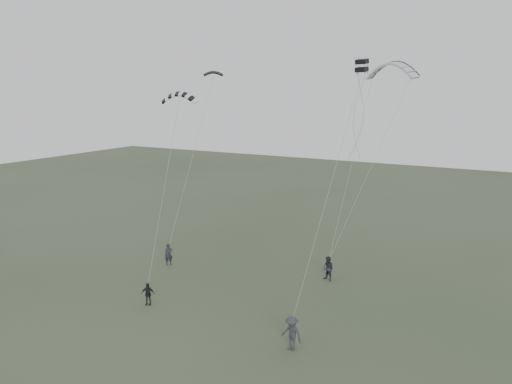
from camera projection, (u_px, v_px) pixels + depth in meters
The scene contains 9 objects.
ground at pixel (200, 303), 33.05m from camera, with size 140.00×140.00×0.00m, color #34432B.
flyer_left at pixel (169, 254), 40.16m from camera, with size 0.64×0.42×1.75m, color black.
flyer_right at pixel (328, 269), 36.82m from camera, with size 0.89×0.69×1.83m, color #25252A.
flyer_center at pixel (148, 294), 32.70m from camera, with size 0.88×0.36×1.49m, color black.
flyer_far at pixel (292, 333), 26.93m from camera, with size 1.26×0.72×1.94m, color #2D2D32.
kite_dark_small at pixel (213, 72), 43.23m from camera, with size 1.68×0.51×0.54m, color black, non-canonical shape.
kite_pale_large at pixel (392, 63), 37.21m from camera, with size 4.21×0.95×1.71m, color #B7B9BC, non-canonical shape.
kite_striped at pixel (179, 94), 36.17m from camera, with size 2.59×0.65×1.06m, color black, non-canonical shape.
kite_box at pixel (362, 65), 28.39m from camera, with size 0.60×0.60×0.70m, color black, non-canonical shape.
Camera 1 is at (18.12, -25.31, 13.87)m, focal length 35.00 mm.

